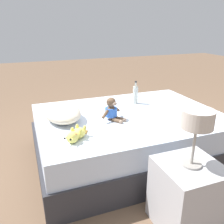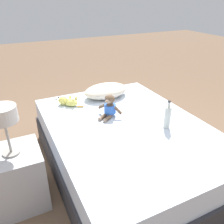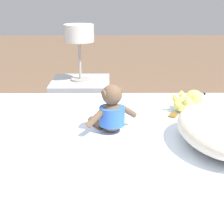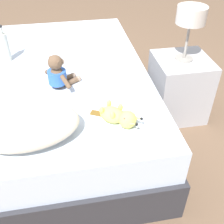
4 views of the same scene
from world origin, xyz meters
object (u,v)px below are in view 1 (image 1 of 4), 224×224
bed (129,136)px  bedside_lamp (197,122)px  nightstand (187,196)px  plush_monkey (112,111)px  plush_yellow_creature (76,135)px  glass_bottle (135,95)px  pillow (62,112)px

bed → bedside_lamp: bearing=179.6°
nightstand → plush_monkey: bearing=12.9°
plush_monkey → plush_yellow_creature: size_ratio=0.93×
glass_bottle → bedside_lamp: 1.40m
glass_bottle → nightstand: (-1.36, 0.23, -0.38)m
pillow → bedside_lamp: bearing=-148.8°
glass_bottle → nightstand: size_ratio=0.52×
plush_yellow_creature → glass_bottle: (0.70, -0.90, 0.07)m
bed → nightstand: bearing=179.6°
bed → pillow: bearing=82.2°
pillow → bedside_lamp: bedside_lamp is taller
glass_bottle → bedside_lamp: bearing=170.6°
bed → glass_bottle: glass_bottle is taller
bed → glass_bottle: size_ratio=7.18×
plush_monkey → nightstand: plush_monkey is taller
pillow → bedside_lamp: size_ratio=1.40×
glass_bottle → bedside_lamp: bedside_lamp is taller
plush_monkey → plush_yellow_creature: plush_monkey is taller
plush_monkey → plush_yellow_creature: (-0.32, 0.44, -0.05)m
glass_bottle → bedside_lamp: (-1.36, 0.23, 0.22)m
pillow → plush_monkey: (-0.18, -0.48, 0.02)m
bed → pillow: size_ratio=3.51×
bed → pillow: 0.80m
pillow → glass_bottle: size_ratio=2.05×
plush_monkey → nightstand: bearing=-167.1°
glass_bottle → bedside_lamp: size_ratio=0.68×
plush_yellow_creature → plush_monkey: bearing=-54.6°
pillow → nightstand: pillow is taller
plush_yellow_creature → glass_bottle: bearing=-52.0°
plush_yellow_creature → nightstand: plush_yellow_creature is taller
pillow → nightstand: (-1.16, -0.70, -0.35)m
plush_monkey → bedside_lamp: (-0.98, -0.23, 0.23)m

